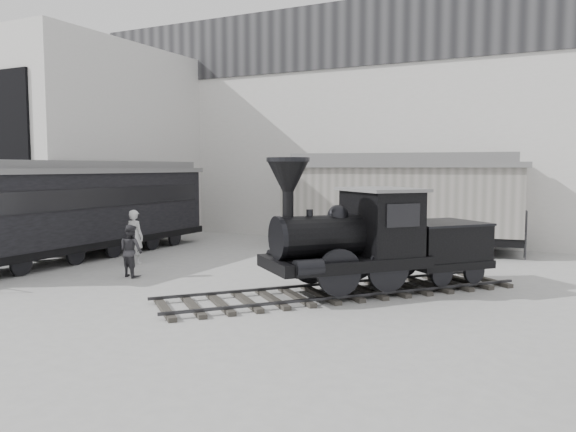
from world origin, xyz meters
The scene contains 8 objects.
ground centered at (0.00, 0.00, 0.00)m, with size 90.00×90.00×0.00m, color #9E9E9B.
north_wall centered at (0.00, 14.98, 5.55)m, with size 34.00×2.51×11.00m.
west_pavilion centered at (-14.50, 9.96, 4.49)m, with size 7.00×12.11×9.00m.
locomotive centered at (1.67, 3.76, 1.32)m, with size 8.42×9.04×3.59m.
boxcar centered at (0.30, 11.86, 2.10)m, with size 10.11×4.26×4.02m.
passenger_coach centered at (-9.90, 4.64, 1.88)m, with size 2.83×12.71×3.40m.
visitor_a centered at (-7.27, 4.44, 0.96)m, with size 0.70×0.46×1.93m, color silver.
visitor_b centered at (-5.71, 2.52, 0.83)m, with size 0.80×0.63×1.65m, color #343338.
Camera 1 is at (6.45, -10.91, 3.44)m, focal length 35.00 mm.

